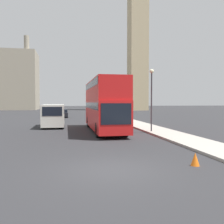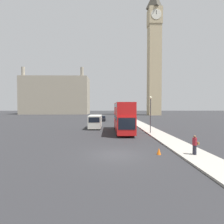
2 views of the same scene
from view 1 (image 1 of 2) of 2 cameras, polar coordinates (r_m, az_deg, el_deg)
name	(u,v)px [view 1 (image 1 of 2)]	position (r m, az deg, el deg)	size (l,w,h in m)	color
ground_plane	(111,170)	(10.00, -0.19, -13.03)	(300.00, 300.00, 0.00)	#28282B
clock_tower	(138,16)	(82.57, 5.93, 20.95)	(5.87, 6.04, 56.56)	tan
red_double_decker_bus	(104,103)	(22.40, -1.82, 2.03)	(2.45, 11.05, 4.53)	red
white_van	(54,115)	(26.66, -13.21, -0.69)	(2.19, 5.32, 2.35)	silver
street_lamp	(152,90)	(21.46, 9.03, 4.99)	(0.36, 0.36, 5.27)	#38383D
parked_sedan	(62,114)	(43.39, -11.25, -0.36)	(1.82, 4.61, 1.38)	black
traffic_cone	(195,159)	(11.06, 18.47, -10.18)	(0.36, 0.36, 0.55)	orange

